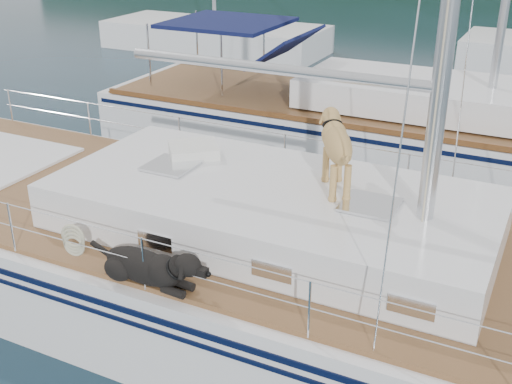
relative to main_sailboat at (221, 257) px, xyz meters
The scene contains 4 objects.
ground 0.68m from the main_sailboat, behind, with size 120.00×120.00×0.00m, color black.
main_sailboat is the anchor object (origin of this frame).
neighbor_sailboat 6.14m from the main_sailboat, 89.31° to the left, with size 11.00×3.50×13.30m.
bg_boat_west 16.18m from the main_sailboat, 120.04° to the left, with size 8.00×3.00×11.65m.
Camera 1 is at (3.70, -6.25, 4.84)m, focal length 45.00 mm.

